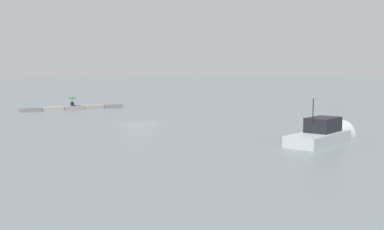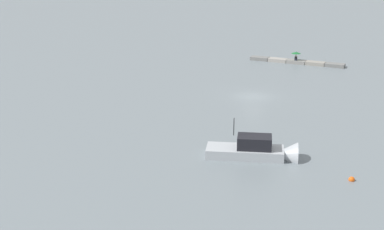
# 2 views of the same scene
# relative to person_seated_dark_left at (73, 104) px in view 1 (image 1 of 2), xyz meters

# --- Properties ---
(ground_plane) EXTENTS (500.00, 500.00, 0.00)m
(ground_plane) POSITION_rel_person_seated_dark_left_xyz_m (-0.10, 20.26, -0.76)
(ground_plane) COLOR slate
(seawall_pier) EXTENTS (14.30, 1.46, 0.51)m
(seawall_pier) POSITION_rel_person_seated_dark_left_xyz_m (-0.10, -0.09, -0.51)
(seawall_pier) COLOR slate
(seawall_pier) RESTS_ON ground_plane
(person_seated_dark_left) EXTENTS (0.49, 0.66, 0.73)m
(person_seated_dark_left) POSITION_rel_person_seated_dark_left_xyz_m (0.00, 0.00, 0.00)
(person_seated_dark_left) COLOR #1E2333
(person_seated_dark_left) RESTS_ON seawall_pier
(umbrella_open_green) EXTENTS (1.42, 1.42, 1.30)m
(umbrella_open_green) POSITION_rel_person_seated_dark_left_xyz_m (0.02, -0.03, 0.87)
(umbrella_open_green) COLOR black
(umbrella_open_green) RESTS_ON seawall_pier
(motorboat_grey_near) EXTENTS (8.18, 4.64, 4.39)m
(motorboat_grey_near) POSITION_rel_person_seated_dark_left_xyz_m (-6.96, 38.56, -0.30)
(motorboat_grey_near) COLOR #ADB2B7
(motorboat_grey_near) RESTS_ON ground_plane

